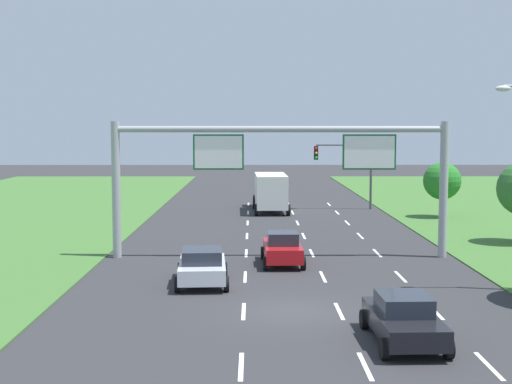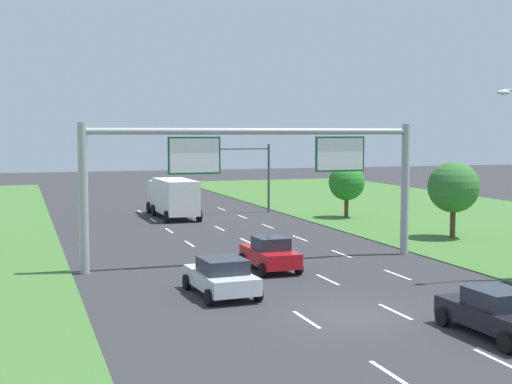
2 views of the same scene
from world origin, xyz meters
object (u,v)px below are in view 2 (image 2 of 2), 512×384
(car_lead_silver, at_px, (221,276))
(car_mid_lane, at_px, (270,254))
(sign_gantry, at_px, (260,166))
(roadside_tree_mid, at_px, (454,187))
(box_truck, at_px, (173,196))
(traffic_light_mast, at_px, (246,166))
(roadside_tree_far, at_px, (347,183))
(car_near_red, at_px, (497,313))

(car_lead_silver, bearing_deg, car_mid_lane, 47.00)
(sign_gantry, bearing_deg, roadside_tree_mid, 16.33)
(car_lead_silver, bearing_deg, box_truck, 79.00)
(traffic_light_mast, relative_size, roadside_tree_mid, 1.17)
(traffic_light_mast, relative_size, roadside_tree_far, 1.35)
(car_mid_lane, height_order, roadside_tree_far, roadside_tree_far)
(car_mid_lane, xyz_separation_m, sign_gantry, (0.13, 1.92, 4.07))
(traffic_light_mast, bearing_deg, car_mid_lane, -105.00)
(box_truck, relative_size, traffic_light_mast, 1.46)
(car_near_red, bearing_deg, traffic_light_mast, 83.52)
(sign_gantry, relative_size, traffic_light_mast, 3.08)
(car_mid_lane, height_order, sign_gantry, sign_gantry)
(sign_gantry, distance_m, roadside_tree_mid, 14.68)
(car_lead_silver, relative_size, box_truck, 0.52)
(box_truck, bearing_deg, car_lead_silver, -99.04)
(car_near_red, xyz_separation_m, box_truck, (-3.27, 35.09, 0.89))
(sign_gantry, relative_size, roadside_tree_mid, 3.60)
(car_lead_silver, bearing_deg, traffic_light_mast, 67.05)
(sign_gantry, bearing_deg, car_near_red, -77.99)
(car_lead_silver, height_order, traffic_light_mast, traffic_light_mast)
(car_lead_silver, bearing_deg, car_near_red, -53.88)
(box_truck, bearing_deg, sign_gantry, -90.95)
(car_mid_lane, bearing_deg, roadside_tree_far, 53.43)
(car_near_red, height_order, traffic_light_mast, traffic_light_mast)
(roadside_tree_mid, height_order, roadside_tree_far, roadside_tree_mid)
(car_mid_lane, bearing_deg, car_near_red, -77.05)
(car_near_red, bearing_deg, sign_gantry, 100.34)
(car_mid_lane, bearing_deg, car_lead_silver, -131.01)
(car_near_red, xyz_separation_m, roadside_tree_mid, (10.89, 18.72, 2.43))
(box_truck, xyz_separation_m, traffic_light_mast, (6.32, 1.08, 2.22))
(car_lead_silver, xyz_separation_m, traffic_light_mast, (9.91, 27.84, 3.08))
(roadside_tree_mid, relative_size, roadside_tree_far, 1.16)
(car_lead_silver, height_order, roadside_tree_mid, roadside_tree_mid)
(car_mid_lane, xyz_separation_m, roadside_tree_mid, (14.12, 6.02, 2.40))
(car_lead_silver, xyz_separation_m, box_truck, (3.59, 26.76, 0.87))
(car_lead_silver, distance_m, roadside_tree_mid, 20.71)
(car_mid_lane, relative_size, roadside_tree_mid, 0.83)
(car_lead_silver, distance_m, traffic_light_mast, 29.71)
(car_near_red, relative_size, box_truck, 0.53)
(car_mid_lane, bearing_deg, box_truck, 88.72)
(car_near_red, xyz_separation_m, traffic_light_mast, (3.05, 36.17, 3.11))
(sign_gantry, relative_size, roadside_tree_far, 4.17)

